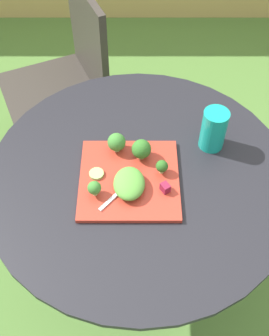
{
  "coord_description": "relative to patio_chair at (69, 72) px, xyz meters",
  "views": [
    {
      "loc": [
        -0.01,
        -0.77,
        1.76
      ],
      "look_at": [
        -0.02,
        -0.02,
        0.8
      ],
      "focal_mm": 44.63,
      "sensor_mm": 36.0,
      "label": 1
    }
  ],
  "objects": [
    {
      "name": "beet_chunk_0",
      "position": [
        0.39,
        -0.84,
        0.26
      ],
      "size": [
        0.03,
        0.03,
        0.03
      ],
      "primitive_type": "cube",
      "rotation": [
        0.0,
        0.0,
        5.28
      ],
      "color": "maroon",
      "rests_on": "salad_plate"
    },
    {
      "name": "salad_plate",
      "position": [
        0.29,
        -0.8,
        0.24
      ],
      "size": [
        0.29,
        0.29,
        0.01
      ],
      "primitive_type": "cube",
      "color": "#AD3323",
      "rests_on": "patio_table"
    },
    {
      "name": "broccoli_floret_3",
      "position": [
        0.32,
        -0.72,
        0.28
      ],
      "size": [
        0.06,
        0.06,
        0.07
      ],
      "color": "#99B770",
      "rests_on": "salad_plate"
    },
    {
      "name": "broccoli_floret_2",
      "position": [
        0.25,
        -0.69,
        0.28
      ],
      "size": [
        0.06,
        0.06,
        0.06
      ],
      "color": "#99B770",
      "rests_on": "salad_plate"
    },
    {
      "name": "fork",
      "position": [
        0.27,
        -0.84,
        0.25
      ],
      "size": [
        0.11,
        0.13,
        0.0
      ],
      "color": "silver",
      "rests_on": "salad_plate"
    },
    {
      "name": "patio_chair",
      "position": [
        0.0,
        0.0,
        0.0
      ],
      "size": [
        0.58,
        0.58,
        0.9
      ],
      "color": "#332D28",
      "rests_on": "ground_plane"
    },
    {
      "name": "patio_table",
      "position": [
        0.32,
        -0.76,
        -0.03
      ],
      "size": [
        0.93,
        0.93,
        0.76
      ],
      "color": "black",
      "rests_on": "ground_plane"
    },
    {
      "name": "lettuce_mound",
      "position": [
        0.29,
        -0.83,
        0.27
      ],
      "size": [
        0.09,
        0.12,
        0.04
      ],
      "primitive_type": "ellipsoid",
      "color": "#519338",
      "rests_on": "salad_plate"
    },
    {
      "name": "ground_plane",
      "position": [
        0.32,
        -0.76,
        -0.53
      ],
      "size": [
        12.0,
        12.0,
        0.0
      ],
      "primitive_type": "plane",
      "color": "#4C7533"
    },
    {
      "name": "broccoli_floret_0",
      "position": [
        0.38,
        -0.78,
        0.27
      ],
      "size": [
        0.04,
        0.04,
        0.05
      ],
      "color": "#99B770",
      "rests_on": "salad_plate"
    },
    {
      "name": "broccoli_floret_1",
      "position": [
        0.19,
        -0.85,
        0.27
      ],
      "size": [
        0.04,
        0.04,
        0.05
      ],
      "color": "#99B770",
      "rests_on": "salad_plate"
    },
    {
      "name": "cucumber_slice_0",
      "position": [
        0.19,
        -0.78,
        0.25
      ],
      "size": [
        0.04,
        0.04,
        0.01
      ],
      "primitive_type": "cylinder",
      "color": "#8EB766",
      "rests_on": "salad_plate"
    },
    {
      "name": "drinking_glass",
      "position": [
        0.55,
        -0.65,
        0.29
      ],
      "size": [
        0.08,
        0.08,
        0.14
      ],
      "color": "#149989",
      "rests_on": "patio_table"
    }
  ]
}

